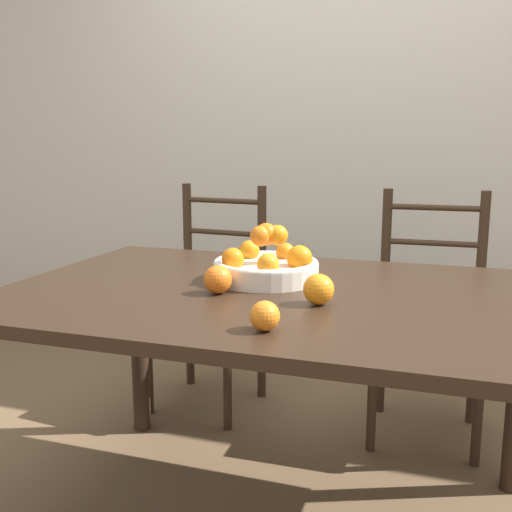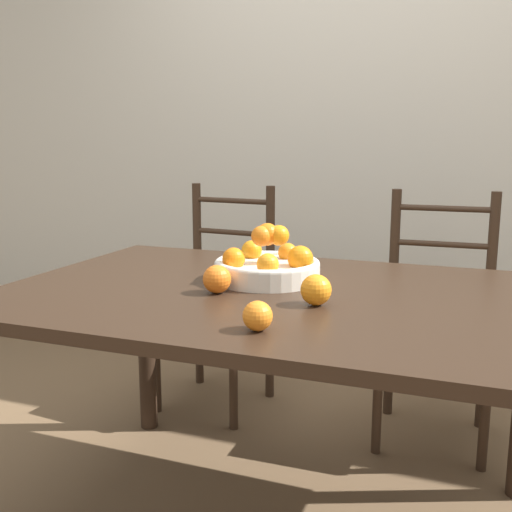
% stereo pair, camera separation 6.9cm
% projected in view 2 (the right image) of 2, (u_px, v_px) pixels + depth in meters
% --- Properties ---
extents(wall_back, '(8.00, 0.06, 2.60)m').
position_uv_depth(wall_back, '(374.00, 116.00, 3.01)').
color(wall_back, beige).
rests_on(wall_back, ground_plane).
extents(dining_table, '(1.57, 1.04, 0.75)m').
position_uv_depth(dining_table, '(277.00, 321.00, 1.73)').
color(dining_table, black).
rests_on(dining_table, ground_plane).
extents(fruit_bowl, '(0.32, 0.32, 0.18)m').
position_uv_depth(fruit_bowl, '(268.00, 265.00, 1.83)').
color(fruit_bowl, silver).
rests_on(fruit_bowl, dining_table).
extents(orange_loose_0, '(0.08, 0.08, 0.08)m').
position_uv_depth(orange_loose_0, '(316.00, 290.00, 1.55)').
color(orange_loose_0, orange).
rests_on(orange_loose_0, dining_table).
extents(orange_loose_1, '(0.07, 0.07, 0.07)m').
position_uv_depth(orange_loose_1, '(258.00, 316.00, 1.34)').
color(orange_loose_1, orange).
rests_on(orange_loose_1, dining_table).
extents(orange_loose_2, '(0.08, 0.08, 0.08)m').
position_uv_depth(orange_loose_2, '(217.00, 279.00, 1.68)').
color(orange_loose_2, orange).
rests_on(orange_loose_2, dining_table).
extents(chair_left, '(0.45, 0.44, 0.98)m').
position_uv_depth(chair_left, '(219.00, 301.00, 2.67)').
color(chair_left, '#382619').
rests_on(chair_left, ground_plane).
extents(chair_right, '(0.43, 0.41, 0.98)m').
position_uv_depth(chair_right, '(437.00, 323.00, 2.35)').
color(chair_right, '#382619').
rests_on(chair_right, ground_plane).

